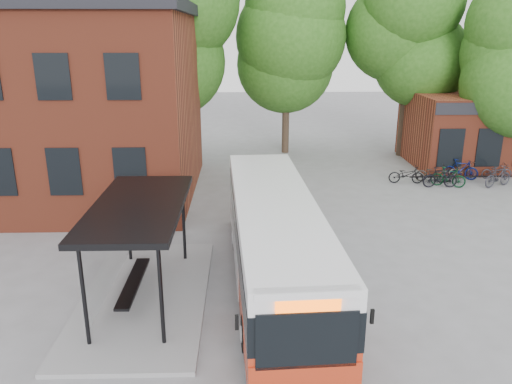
{
  "coord_description": "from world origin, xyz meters",
  "views": [
    {
      "loc": [
        -1.65,
        -13.77,
        7.29
      ],
      "look_at": [
        -1.22,
        2.62,
        2.0
      ],
      "focal_mm": 35.0,
      "sensor_mm": 36.0,
      "label": 1
    }
  ],
  "objects_px": {
    "bicycle_2": "(433,173)",
    "bicycle_6": "(497,171)",
    "city_bus": "(274,243)",
    "bicycle_0": "(406,175)",
    "bicycle_5": "(461,169)",
    "bus_shelter": "(142,252)",
    "bicycle_1": "(440,178)",
    "bicycle_7": "(498,176)",
    "bicycle_3": "(448,177)",
    "bicycle_4": "(463,170)"
  },
  "relations": [
    {
      "from": "bicycle_2",
      "to": "bicycle_6",
      "type": "xyz_separation_m",
      "value": [
        3.49,
        0.47,
        -0.05
      ]
    },
    {
      "from": "city_bus",
      "to": "bicycle_0",
      "type": "distance_m",
      "value": 12.77
    },
    {
      "from": "bicycle_0",
      "to": "bicycle_5",
      "type": "bearing_deg",
      "value": -72.41
    },
    {
      "from": "bus_shelter",
      "to": "city_bus",
      "type": "distance_m",
      "value": 3.79
    },
    {
      "from": "bus_shelter",
      "to": "bicycle_2",
      "type": "xyz_separation_m",
      "value": [
        12.46,
        11.26,
        -0.99
      ]
    },
    {
      "from": "bicycle_2",
      "to": "bicycle_1",
      "type": "bearing_deg",
      "value": -166.9
    },
    {
      "from": "bicycle_5",
      "to": "bicycle_7",
      "type": "distance_m",
      "value": 1.87
    },
    {
      "from": "bicycle_1",
      "to": "bicycle_3",
      "type": "bearing_deg",
      "value": -73.44
    },
    {
      "from": "bicycle_2",
      "to": "bicycle_4",
      "type": "height_order",
      "value": "bicycle_4"
    },
    {
      "from": "bicycle_2",
      "to": "bicycle_7",
      "type": "height_order",
      "value": "bicycle_7"
    },
    {
      "from": "bicycle_1",
      "to": "bicycle_5",
      "type": "bearing_deg",
      "value": -47.19
    },
    {
      "from": "city_bus",
      "to": "bicycle_4",
      "type": "distance_m",
      "value": 15.34
    },
    {
      "from": "bicycle_2",
      "to": "bicycle_7",
      "type": "xyz_separation_m",
      "value": [
        2.87,
        -0.89,
        0.07
      ]
    },
    {
      "from": "bicycle_0",
      "to": "bicycle_1",
      "type": "relative_size",
      "value": 1.02
    },
    {
      "from": "bicycle_3",
      "to": "bicycle_5",
      "type": "xyz_separation_m",
      "value": [
        1.15,
        1.3,
        0.03
      ]
    },
    {
      "from": "bicycle_0",
      "to": "bicycle_4",
      "type": "distance_m",
      "value": 3.26
    },
    {
      "from": "bicycle_1",
      "to": "bicycle_7",
      "type": "relative_size",
      "value": 0.97
    },
    {
      "from": "bicycle_6",
      "to": "bicycle_4",
      "type": "bearing_deg",
      "value": 89.57
    },
    {
      "from": "bicycle_6",
      "to": "bicycle_7",
      "type": "distance_m",
      "value": 1.5
    },
    {
      "from": "bicycle_0",
      "to": "bicycle_2",
      "type": "relative_size",
      "value": 1.0
    },
    {
      "from": "bus_shelter",
      "to": "bicycle_2",
      "type": "relative_size",
      "value": 4.04
    },
    {
      "from": "bicycle_7",
      "to": "bus_shelter",
      "type": "bearing_deg",
      "value": 99.48
    },
    {
      "from": "bicycle_0",
      "to": "city_bus",
      "type": "bearing_deg",
      "value": 150.61
    },
    {
      "from": "bicycle_0",
      "to": "bicycle_4",
      "type": "bearing_deg",
      "value": -71.5
    },
    {
      "from": "bus_shelter",
      "to": "bicycle_0",
      "type": "relative_size",
      "value": 4.05
    },
    {
      "from": "bicycle_1",
      "to": "bicycle_4",
      "type": "height_order",
      "value": "bicycle_1"
    },
    {
      "from": "bicycle_2",
      "to": "bicycle_5",
      "type": "bearing_deg",
      "value": -59.55
    },
    {
      "from": "bus_shelter",
      "to": "city_bus",
      "type": "bearing_deg",
      "value": 9.53
    },
    {
      "from": "bicycle_3",
      "to": "bicycle_5",
      "type": "bearing_deg",
      "value": -18.24
    },
    {
      "from": "bicycle_1",
      "to": "bicycle_5",
      "type": "height_order",
      "value": "bicycle_5"
    },
    {
      "from": "bicycle_7",
      "to": "bicycle_3",
      "type": "bearing_deg",
      "value": 63.92
    },
    {
      "from": "city_bus",
      "to": "bicycle_2",
      "type": "distance_m",
      "value": 13.79
    },
    {
      "from": "bicycle_3",
      "to": "bicycle_6",
      "type": "relative_size",
      "value": 1.06
    },
    {
      "from": "bicycle_3",
      "to": "bicycle_4",
      "type": "bearing_deg",
      "value": -19.85
    },
    {
      "from": "bus_shelter",
      "to": "bicycle_5",
      "type": "height_order",
      "value": "bus_shelter"
    },
    {
      "from": "bicycle_3",
      "to": "bicycle_5",
      "type": "relative_size",
      "value": 0.94
    },
    {
      "from": "bus_shelter",
      "to": "bicycle_6",
      "type": "relative_size",
      "value": 4.51
    },
    {
      "from": "bicycle_1",
      "to": "bicycle_4",
      "type": "xyz_separation_m",
      "value": [
        1.75,
        1.5,
        -0.05
      ]
    },
    {
      "from": "bicycle_4",
      "to": "bicycle_3",
      "type": "bearing_deg",
      "value": 121.52
    },
    {
      "from": "city_bus",
      "to": "bicycle_1",
      "type": "distance_m",
      "value": 13.05
    },
    {
      "from": "bicycle_6",
      "to": "bicycle_7",
      "type": "bearing_deg",
      "value": 157.83
    },
    {
      "from": "bicycle_3",
      "to": "bicycle_7",
      "type": "height_order",
      "value": "bicycle_7"
    },
    {
      "from": "bicycle_4",
      "to": "bicycle_7",
      "type": "height_order",
      "value": "bicycle_7"
    },
    {
      "from": "bicycle_2",
      "to": "bicycle_4",
      "type": "distance_m",
      "value": 1.82
    },
    {
      "from": "bicycle_0",
      "to": "bicycle_6",
      "type": "height_order",
      "value": "bicycle_0"
    },
    {
      "from": "bicycle_0",
      "to": "bicycle_1",
      "type": "bearing_deg",
      "value": -112.82
    },
    {
      "from": "bicycle_3",
      "to": "bus_shelter",
      "type": "bearing_deg",
      "value": 152.4
    },
    {
      "from": "bicycle_1",
      "to": "bicycle_6",
      "type": "distance_m",
      "value": 3.78
    },
    {
      "from": "bicycle_0",
      "to": "bicycle_4",
      "type": "xyz_separation_m",
      "value": [
        3.17,
        0.73,
        0.0
      ]
    },
    {
      "from": "bicycle_0",
      "to": "bicycle_3",
      "type": "distance_m",
      "value": 1.98
    }
  ]
}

